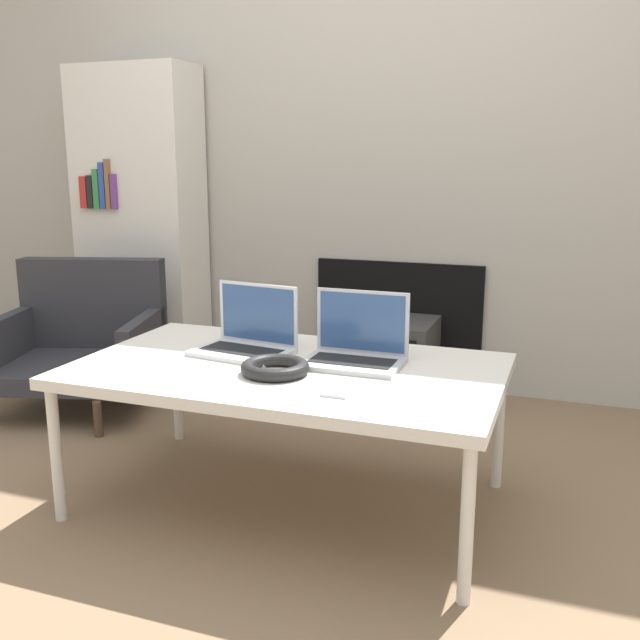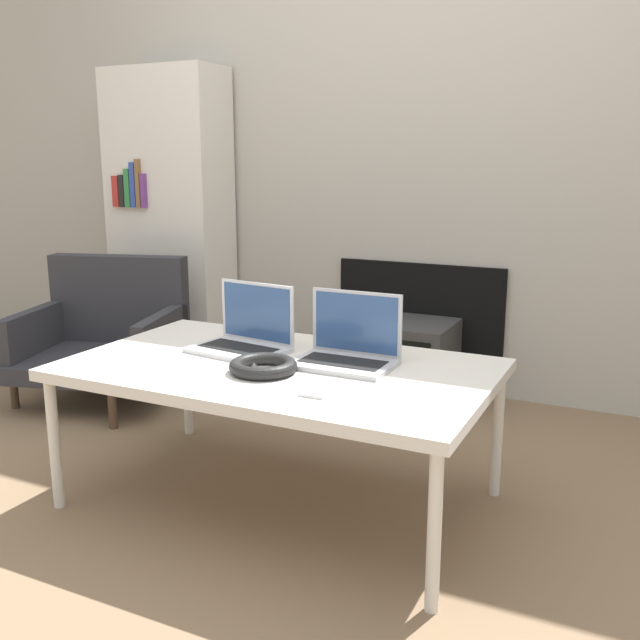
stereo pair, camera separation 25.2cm
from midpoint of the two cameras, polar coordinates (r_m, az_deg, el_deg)
name	(u,v)px [view 1 (the left image)]	position (r m, az deg, el deg)	size (l,w,h in m)	color
ground_plane	(249,548)	(2.21, -9.09, -17.62)	(14.00, 14.00, 0.00)	#7A6047
wall_back	(400,121)	(3.50, 4.31, 15.58)	(7.00, 0.08, 2.60)	#ADA89E
table	(288,375)	(2.28, -5.77, -4.42)	(1.34, 0.79, 0.47)	silver
laptop_left	(248,337)	(2.43, -8.75, -1.41)	(0.34, 0.26, 0.23)	silver
laptop_right	(356,347)	(2.28, -0.25, -2.24)	(0.31, 0.22, 0.23)	#B2B2B7
headphones	(275,368)	(2.18, -6.93, -3.84)	(0.21, 0.21, 0.04)	black
phone	(340,390)	(2.01, -2.02, -5.69)	(0.07, 0.12, 0.01)	silver
tv	(387,358)	(3.39, 3.25, -3.10)	(0.44, 0.38, 0.38)	#383838
armchair	(83,338)	(3.49, -20.39, -1.35)	(0.82, 0.77, 0.65)	#2D2D33
bookshelf	(141,222)	(3.92, -15.97, 7.52)	(0.64, 0.32, 1.57)	silver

